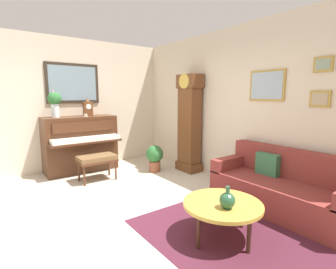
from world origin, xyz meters
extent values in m
cube|color=beige|center=(0.00, 0.00, -0.05)|extent=(6.40, 6.00, 0.10)
cube|color=beige|center=(-2.60, 0.00, 1.40)|extent=(0.10, 4.90, 2.80)
cube|color=#33281E|center=(-2.54, 0.29, 1.85)|extent=(0.03, 1.10, 0.84)
cube|color=#7A93A3|center=(-2.52, 0.29, 1.85)|extent=(0.01, 0.98, 0.72)
cube|color=beige|center=(0.00, 2.40, 1.40)|extent=(5.30, 0.10, 2.80)
cube|color=#B28E3D|center=(1.55, 2.33, 1.55)|extent=(0.26, 0.03, 0.22)
cube|color=tan|center=(1.55, 2.32, 1.55)|extent=(0.20, 0.01, 0.16)
cube|color=#B28E3D|center=(1.55, 2.33, 2.00)|extent=(0.24, 0.03, 0.20)
cube|color=gray|center=(1.55, 2.32, 2.00)|extent=(0.18, 0.01, 0.14)
cube|color=#B28E3D|center=(0.75, 2.33, 1.75)|extent=(0.60, 0.03, 0.48)
cube|color=#9EB2C1|center=(0.75, 2.32, 1.75)|extent=(0.54, 0.01, 0.42)
cube|color=#4C1E2D|center=(1.36, 0.77, 0.00)|extent=(2.10, 1.50, 0.01)
cube|color=#4C2B19|center=(-2.25, 0.29, 0.58)|extent=(0.60, 1.44, 1.16)
cube|color=#4C2B19|center=(-1.82, 0.29, 0.68)|extent=(0.28, 1.38, 0.04)
cube|color=white|center=(-1.82, 0.29, 0.74)|extent=(0.26, 1.32, 0.08)
cube|color=#4C2B19|center=(-1.93, 0.29, 0.98)|extent=(0.03, 1.20, 0.20)
cube|color=#4C2B19|center=(-1.41, 0.33, 0.38)|extent=(0.42, 0.70, 0.04)
cube|color=brown|center=(-1.41, 0.33, 0.44)|extent=(0.40, 0.68, 0.08)
cylinder|color=#4C2B19|center=(-1.25, 0.03, 0.18)|extent=(0.04, 0.04, 0.36)
cylinder|color=#4C2B19|center=(-1.25, 0.63, 0.18)|extent=(0.04, 0.04, 0.36)
cylinder|color=#4C2B19|center=(-1.57, 0.03, 0.18)|extent=(0.04, 0.04, 0.36)
cylinder|color=#4C2B19|center=(-1.57, 0.63, 0.18)|extent=(0.04, 0.04, 0.36)
cube|color=brown|center=(-0.88, 2.15, 0.09)|extent=(0.52, 0.34, 0.18)
cube|color=brown|center=(-0.88, 2.15, 0.89)|extent=(0.44, 0.28, 1.78)
cube|color=brown|center=(-0.88, 2.15, 1.88)|extent=(0.52, 0.32, 0.28)
cylinder|color=gold|center=(-0.88, 1.99, 1.88)|extent=(0.30, 0.02, 0.30)
cylinder|color=gold|center=(-0.88, 2.10, 0.95)|extent=(0.03, 0.03, 0.70)
cube|color=maroon|center=(1.32, 1.90, 0.21)|extent=(1.90, 0.80, 0.42)
cube|color=maroon|center=(1.32, 2.20, 0.62)|extent=(1.90, 0.20, 0.44)
cube|color=maroon|center=(0.46, 1.90, 0.50)|extent=(0.18, 0.80, 0.20)
cube|color=#38754C|center=(1.02, 2.04, 0.58)|extent=(0.34, 0.12, 0.32)
cylinder|color=gold|center=(1.30, 0.74, 0.40)|extent=(0.88, 0.88, 0.04)
torus|color=#3D2316|center=(1.30, 0.74, 0.40)|extent=(0.88, 0.88, 0.04)
cylinder|color=#3D2316|center=(1.30, 1.10, 0.19)|extent=(0.04, 0.04, 0.38)
cylinder|color=#3D2316|center=(1.66, 0.74, 0.19)|extent=(0.04, 0.04, 0.38)
cylinder|color=#3D2316|center=(1.30, 0.38, 0.19)|extent=(0.04, 0.04, 0.38)
cylinder|color=#3D2316|center=(0.94, 0.74, 0.19)|extent=(0.04, 0.04, 0.38)
cube|color=brown|center=(-2.23, 0.48, 1.31)|extent=(0.12, 0.18, 0.30)
cylinder|color=white|center=(-2.17, 0.48, 1.36)|extent=(0.01, 0.11, 0.11)
cone|color=brown|center=(-2.23, 0.48, 1.50)|extent=(0.10, 0.10, 0.08)
cylinder|color=silver|center=(-2.23, -0.17, 1.29)|extent=(0.15, 0.15, 0.26)
sphere|color=#2D6B33|center=(-2.23, -0.17, 1.53)|extent=(0.26, 0.26, 0.26)
cone|color=#D199B7|center=(-2.20, -0.19, 1.66)|extent=(0.06, 0.06, 0.16)
cylinder|color=beige|center=(-2.10, 0.38, 1.17)|extent=(0.12, 0.12, 0.01)
cylinder|color=beige|center=(-2.10, 0.38, 1.19)|extent=(0.08, 0.08, 0.06)
cylinder|color=#234C33|center=(1.43, 0.68, 0.42)|extent=(0.09, 0.09, 0.01)
sphere|color=#285638|center=(1.43, 0.68, 0.50)|extent=(0.17, 0.17, 0.17)
cylinder|color=#285638|center=(1.43, 0.68, 0.62)|extent=(0.04, 0.04, 0.08)
cylinder|color=#935138|center=(-1.25, 1.52, 0.11)|extent=(0.24, 0.24, 0.22)
sphere|color=#2D6B33|center=(-1.25, 1.52, 0.38)|extent=(0.36, 0.36, 0.36)
camera|label=1|loc=(3.08, -1.32, 1.60)|focal=26.89mm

